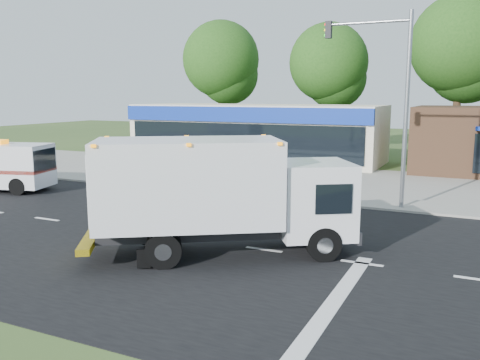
{
  "coord_description": "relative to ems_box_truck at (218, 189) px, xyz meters",
  "views": [
    {
      "loc": [
        5.77,
        -13.9,
        4.72
      ],
      "look_at": [
        -1.9,
        2.28,
        1.7
      ],
      "focal_mm": 38.0,
      "sensor_mm": 36.0,
      "label": 1
    }
  ],
  "objects": [
    {
      "name": "parking_apron",
      "position": [
        1.07,
        14.99,
        -1.99
      ],
      "size": [
        60.0,
        9.0,
        0.02
      ],
      "primitive_type": "cube",
      "color": "gray",
      "rests_on": "ground"
    },
    {
      "name": "retail_strip_mall",
      "position": [
        -7.93,
        20.92,
        0.01
      ],
      "size": [
        18.0,
        6.2,
        4.0
      ],
      "color": "beige",
      "rests_on": "ground"
    },
    {
      "name": "sidewalk",
      "position": [
        1.07,
        9.19,
        -1.94
      ],
      "size": [
        60.0,
        2.4,
        0.12
      ],
      "primitive_type": "cube",
      "color": "gray",
      "rests_on": "ground"
    },
    {
      "name": "ground",
      "position": [
        1.07,
        0.99,
        -2.0
      ],
      "size": [
        120.0,
        120.0,
        0.0
      ],
      "primitive_type": "plane",
      "color": "#385123",
      "rests_on": "ground"
    },
    {
      "name": "emergency_worker",
      "position": [
        -4.26,
        0.21,
        -1.09
      ],
      "size": [
        0.73,
        0.75,
        1.85
      ],
      "rotation": [
        0.0,
        0.0,
        0.84
      ],
      "color": "tan",
      "rests_on": "ground"
    },
    {
      "name": "traffic_signal_pole",
      "position": [
        3.42,
        8.59,
        2.92
      ],
      "size": [
        3.51,
        0.25,
        8.0
      ],
      "color": "gray",
      "rests_on": "ground"
    },
    {
      "name": "ems_box_truck",
      "position": [
        0.0,
        0.0,
        0.0
      ],
      "size": [
        7.89,
        6.23,
        3.47
      ],
      "rotation": [
        0.0,
        0.0,
        0.57
      ],
      "color": "black",
      "rests_on": "ground"
    },
    {
      "name": "background_trees",
      "position": [
        0.22,
        29.15,
        5.38
      ],
      "size": [
        36.77,
        7.39,
        12.1
      ],
      "color": "#332114",
      "rests_on": "ground"
    },
    {
      "name": "lane_markings",
      "position": [
        2.42,
        -0.36,
        -1.98
      ],
      "size": [
        55.2,
        7.0,
        0.01
      ],
      "color": "silver",
      "rests_on": "road_asphalt"
    },
    {
      "name": "road_asphalt",
      "position": [
        1.07,
        0.99,
        -1.99
      ],
      "size": [
        60.0,
        14.0,
        0.02
      ],
      "primitive_type": "cube",
      "color": "black",
      "rests_on": "ground"
    }
  ]
}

